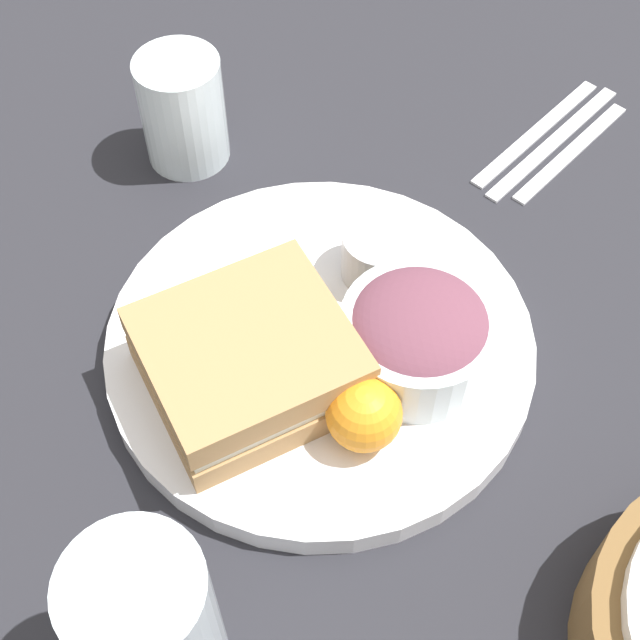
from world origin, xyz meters
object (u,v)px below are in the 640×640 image
object	(u,v)px
knife	(554,141)
dressing_cup	(380,254)
plate	(320,345)
water_glass	(183,110)
salad_bowl	(418,334)
fork	(536,132)
drink_glass	(151,630)
sandwich	(248,361)
spoon	(572,151)

from	to	relation	value
knife	dressing_cup	bearing A→B (deg)	177.92
plate	water_glass	bearing A→B (deg)	-91.85
plate	salad_bowl	distance (m)	0.08
dressing_cup	fork	size ratio (longest dim) A/B	0.33
plate	drink_glass	size ratio (longest dim) A/B	2.27
plate	drink_glass	world-z (taller)	drink_glass
sandwich	fork	bearing A→B (deg)	-161.70
knife	spoon	distance (m)	0.02
plate	fork	xyz separation A→B (m)	(-0.28, -0.10, -0.01)
plate	dressing_cup	size ratio (longest dim) A/B	5.37
drink_glass	fork	world-z (taller)	drink_glass
sandwich	knife	distance (m)	0.36
sandwich	dressing_cup	bearing A→B (deg)	-163.52
dressing_cup	water_glass	world-z (taller)	water_glass
knife	water_glass	xyz separation A→B (m)	(0.28, -0.15, 0.04)
water_glass	dressing_cup	bearing A→B (deg)	106.23
sandwich	fork	distance (m)	0.36
knife	spoon	xyz separation A→B (m)	(-0.01, 0.02, 0.00)
dressing_cup	knife	xyz separation A→B (m)	(-0.22, -0.06, -0.04)
sandwich	salad_bowl	xyz separation A→B (m)	(-0.11, 0.04, 0.00)
plate	drink_glass	xyz separation A→B (m)	(0.18, 0.14, 0.06)
spoon	water_glass	xyz separation A→B (m)	(0.28, -0.16, 0.04)
sandwich	water_glass	world-z (taller)	water_glass
plate	knife	size ratio (longest dim) A/B	1.66
plate	water_glass	world-z (taller)	water_glass
drink_glass	water_glass	size ratio (longest dim) A/B	1.40
fork	sandwich	bearing A→B (deg)	-178.54
dressing_cup	plate	bearing A→B (deg)	23.23
fork	knife	xyz separation A→B (m)	(-0.01, 0.02, 0.00)
plate	fork	bearing A→B (deg)	-159.68
plate	water_glass	xyz separation A→B (m)	(-0.01, -0.23, 0.04)
drink_glass	fork	size ratio (longest dim) A/B	0.77
spoon	dressing_cup	bearing A→B (deg)	173.33
drink_glass	water_glass	world-z (taller)	drink_glass
dressing_cup	water_glass	size ratio (longest dim) A/B	0.59
fork	water_glass	world-z (taller)	water_glass
salad_bowl	spoon	xyz separation A→B (m)	(-0.24, -0.12, -0.05)
water_glass	spoon	bearing A→B (deg)	149.62
dressing_cup	salad_bowl	bearing A→B (deg)	75.54
plate	drink_glass	distance (m)	0.24
plate	knife	world-z (taller)	plate
drink_glass	dressing_cup	bearing A→B (deg)	-145.85
fork	spoon	distance (m)	0.04
fork	knife	distance (m)	0.02
salad_bowl	knife	size ratio (longest dim) A/B	0.58
sandwich	drink_glass	world-z (taller)	drink_glass
sandwich	drink_glass	distance (m)	0.18
water_glass	sandwich	bearing A→B (deg)	74.58
salad_bowl	water_glass	xyz separation A→B (m)	(0.04, -0.28, -0.00)
salad_bowl	spoon	distance (m)	0.27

